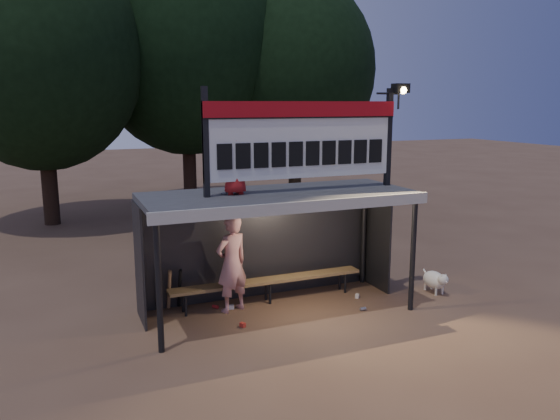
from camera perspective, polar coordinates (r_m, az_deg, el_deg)
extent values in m
plane|color=brown|center=(10.68, -0.18, -10.52)|extent=(80.00, 80.00, 0.00)
imported|color=silver|center=(10.45, -5.07, -5.58)|extent=(0.80, 0.66, 1.89)
imported|color=gray|center=(9.86, -5.56, 4.84)|extent=(0.67, 0.64, 1.10)
imported|color=#A5191A|center=(9.80, -4.78, 4.76)|extent=(0.53, 0.35, 1.08)
cube|color=#373739|center=(10.07, -0.19, 1.52)|extent=(5.00, 2.00, 0.12)
cube|color=beige|center=(9.15, 2.23, 0.29)|extent=(5.10, 0.06, 0.20)
cylinder|color=black|center=(8.86, -12.55, -7.83)|extent=(0.10, 0.10, 2.20)
cylinder|color=black|center=(10.70, 13.71, -4.58)|extent=(0.10, 0.10, 2.20)
cylinder|color=black|center=(10.57, -14.26, -4.81)|extent=(0.10, 0.10, 2.20)
cylinder|color=black|center=(12.15, 8.74, -2.52)|extent=(0.10, 0.10, 2.20)
cube|color=black|center=(11.22, -2.12, -3.54)|extent=(5.00, 0.04, 2.20)
cube|color=black|center=(10.17, -14.49, -5.44)|extent=(0.04, 1.00, 2.20)
cube|color=black|center=(11.87, 10.14, -2.89)|extent=(0.04, 1.00, 2.20)
cylinder|color=black|center=(11.00, -2.15, 1.76)|extent=(5.00, 0.06, 0.06)
cube|color=black|center=(9.52, -7.79, 6.99)|extent=(0.10, 0.10, 1.90)
cube|color=black|center=(11.05, 11.26, 7.44)|extent=(0.10, 0.10, 1.90)
cube|color=silver|center=(10.15, 2.45, 7.33)|extent=(3.80, 0.08, 1.40)
cube|color=#A20B12|center=(10.08, 2.60, 10.49)|extent=(3.80, 0.04, 0.28)
cube|color=black|center=(10.08, 2.60, 9.64)|extent=(3.80, 0.02, 0.03)
cube|color=black|center=(9.58, -5.81, 5.56)|extent=(0.27, 0.03, 0.45)
cube|color=black|center=(9.68, -3.88, 5.65)|extent=(0.27, 0.03, 0.45)
cube|color=black|center=(9.79, -1.98, 5.73)|extent=(0.27, 0.03, 0.45)
cube|color=black|center=(9.92, -0.13, 5.81)|extent=(0.27, 0.03, 0.45)
cube|color=black|center=(10.05, 1.67, 5.87)|extent=(0.27, 0.03, 0.45)
cube|color=black|center=(10.19, 3.43, 5.93)|extent=(0.27, 0.03, 0.45)
cube|color=black|center=(10.35, 5.13, 5.98)|extent=(0.27, 0.03, 0.45)
cube|color=black|center=(10.51, 6.79, 6.03)|extent=(0.27, 0.03, 0.45)
cube|color=black|center=(10.68, 8.39, 6.07)|extent=(0.27, 0.03, 0.45)
cube|color=black|center=(10.85, 9.94, 6.10)|extent=(0.27, 0.03, 0.45)
cylinder|color=black|center=(11.00, 11.21, 11.86)|extent=(0.50, 0.04, 0.04)
cylinder|color=black|center=(11.14, 12.28, 11.03)|extent=(0.04, 0.04, 0.30)
cube|color=black|center=(11.10, 12.48, 12.32)|extent=(0.30, 0.22, 0.18)
sphere|color=#FFD88C|center=(11.03, 12.74, 12.11)|extent=(0.14, 0.14, 0.14)
cube|color=olive|center=(11.00, -1.27, -7.37)|extent=(4.00, 0.35, 0.06)
cylinder|color=black|center=(10.51, -9.83, -9.74)|extent=(0.05, 0.05, 0.45)
cylinder|color=black|center=(10.73, -10.11, -9.30)|extent=(0.05, 0.05, 0.45)
cylinder|color=black|center=(10.97, -1.04, -8.67)|extent=(0.05, 0.05, 0.45)
cylinder|color=black|center=(11.18, -1.49, -8.28)|extent=(0.05, 0.05, 0.45)
cylinder|color=black|center=(11.66, 6.83, -7.53)|extent=(0.05, 0.05, 0.45)
cylinder|color=black|center=(11.86, 6.26, -7.19)|extent=(0.05, 0.05, 0.45)
cylinder|color=black|center=(19.30, -23.05, 4.08)|extent=(0.50, 0.50, 3.74)
ellipsoid|color=black|center=(19.26, -23.90, 14.92)|extent=(6.46, 6.46, 7.48)
cylinder|color=#311E16|center=(21.31, -9.47, 5.99)|extent=(0.50, 0.50, 4.18)
ellipsoid|color=black|center=(21.35, -9.84, 16.97)|extent=(7.22, 7.22, 8.36)
cylinder|color=#322416|center=(21.66, 1.57, 5.34)|extent=(0.50, 0.50, 3.52)
ellipsoid|color=black|center=(21.58, 1.62, 14.46)|extent=(6.08, 6.08, 7.04)
ellipsoid|color=white|center=(12.06, 15.81, -7.03)|extent=(0.36, 0.58, 0.36)
sphere|color=#EDE4CD|center=(11.82, 16.67, -6.98)|extent=(0.22, 0.22, 0.22)
cone|color=beige|center=(11.76, 16.97, -7.21)|extent=(0.10, 0.10, 0.10)
cone|color=beige|center=(11.75, 16.57, -6.58)|extent=(0.06, 0.06, 0.07)
cone|color=beige|center=(11.81, 16.95, -6.51)|extent=(0.06, 0.06, 0.07)
cylinder|color=beige|center=(11.93, 15.99, -8.14)|extent=(0.05, 0.05, 0.18)
cylinder|color=beige|center=(12.03, 16.60, -8.02)|extent=(0.05, 0.05, 0.18)
cylinder|color=silver|center=(12.20, 14.94, -7.66)|extent=(0.05, 0.05, 0.18)
cylinder|color=white|center=(12.29, 15.54, -7.55)|extent=(0.05, 0.05, 0.18)
cylinder|color=beige|center=(12.26, 14.96, -6.34)|extent=(0.04, 0.16, 0.14)
cylinder|color=#9B7148|center=(10.73, -12.56, -8.24)|extent=(0.09, 0.27, 0.84)
cylinder|color=#9B7048|center=(10.76, -11.50, -8.14)|extent=(0.08, 0.30, 0.83)
cylinder|color=black|center=(10.80, -10.45, -8.03)|extent=(0.07, 0.32, 0.83)
cube|color=red|center=(9.99, -3.93, -11.88)|extent=(0.11, 0.12, 0.08)
cylinder|color=#A9A9AE|center=(10.81, 8.65, -10.18)|extent=(0.12, 0.07, 0.07)
cube|color=silver|center=(11.46, 8.06, -8.89)|extent=(0.12, 0.12, 0.08)
cylinder|color=#AC1D1F|center=(10.87, -6.76, -10.00)|extent=(0.13, 0.13, 0.07)
cube|color=silver|center=(10.81, -5.11, -10.07)|extent=(0.11, 0.09, 0.08)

